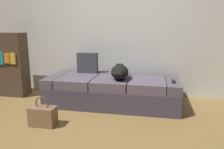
# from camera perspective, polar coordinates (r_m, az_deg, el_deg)

# --- Properties ---
(ground_plane) EXTENTS (10.00, 10.00, 0.00)m
(ground_plane) POSITION_cam_1_polar(r_m,az_deg,el_deg) (2.63, -4.62, -15.33)
(ground_plane) COLOR olive
(back_wall) EXTENTS (6.40, 0.10, 2.80)m
(back_wall) POSITION_cam_1_polar(r_m,az_deg,el_deg) (4.01, 1.96, 15.00)
(back_wall) COLOR silver
(back_wall) RESTS_ON ground
(couch) EXTENTS (2.03, 0.88, 0.43)m
(couch) POSITION_cam_1_polar(r_m,az_deg,el_deg) (3.53, 0.16, -4.09)
(couch) COLOR #433C4B
(couch) RESTS_ON ground
(dog_dark) EXTENTS (0.33, 0.61, 0.21)m
(dog_dark) POSITION_cam_1_polar(r_m,az_deg,el_deg) (3.38, 1.97, 0.82)
(dog_dark) COLOR black
(dog_dark) RESTS_ON couch
(tv_remote) EXTENTS (0.05, 0.15, 0.02)m
(tv_remote) POSITION_cam_1_polar(r_m,az_deg,el_deg) (3.28, 15.45, -1.69)
(tv_remote) COLOR black
(tv_remote) RESTS_ON couch
(throw_pillow) EXTENTS (0.34, 0.13, 0.34)m
(throw_pillow) POSITION_cam_1_polar(r_m,az_deg,el_deg) (3.79, -6.28, 3.00)
(throw_pillow) COLOR #403F45
(throw_pillow) RESTS_ON couch
(handbag) EXTENTS (0.32, 0.18, 0.38)m
(handbag) POSITION_cam_1_polar(r_m,az_deg,el_deg) (2.94, -17.26, -10.06)
(handbag) COLOR #866142
(handbag) RESTS_ON ground
(bookshelf) EXTENTS (0.56, 0.30, 1.10)m
(bookshelf) POSITION_cam_1_polar(r_m,az_deg,el_deg) (4.29, -24.52, 2.35)
(bookshelf) COLOR #4C382A
(bookshelf) RESTS_ON ground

